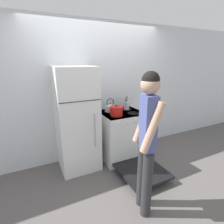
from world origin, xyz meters
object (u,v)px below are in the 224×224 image
(stove_range, at_px, (122,136))
(dutch_oven_pot, at_px, (116,111))
(tea_kettle, at_px, (110,108))
(utensil_jar, at_px, (126,105))
(person, at_px, (147,138))
(refrigerator, at_px, (77,120))

(stove_range, height_order, dutch_oven_pot, dutch_oven_pot)
(tea_kettle, distance_m, utensil_jar, 0.36)
(person, bearing_deg, dutch_oven_pot, 6.62)
(dutch_oven_pot, distance_m, utensil_jar, 0.47)
(stove_range, xyz_separation_m, tea_kettle, (-0.16, 0.18, 0.54))
(utensil_jar, bearing_deg, stove_range, -136.41)
(dutch_oven_pot, bearing_deg, person, -99.30)
(stove_range, relative_size, tea_kettle, 5.73)
(refrigerator, distance_m, utensil_jar, 1.04)
(dutch_oven_pot, relative_size, utensil_jar, 1.06)
(refrigerator, distance_m, tea_kettle, 0.69)
(stove_range, distance_m, person, 1.38)
(refrigerator, height_order, person, refrigerator)
(person, bearing_deg, refrigerator, 36.04)
(refrigerator, distance_m, stove_range, 0.94)
(refrigerator, relative_size, tea_kettle, 7.02)
(dutch_oven_pot, bearing_deg, tea_kettle, 87.24)
(utensil_jar, bearing_deg, tea_kettle, -178.84)
(tea_kettle, relative_size, utensil_jar, 0.97)
(refrigerator, xyz_separation_m, dutch_oven_pot, (0.66, -0.18, 0.12))
(tea_kettle, relative_size, person, 0.14)
(dutch_oven_pot, bearing_deg, utensil_jar, 37.77)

